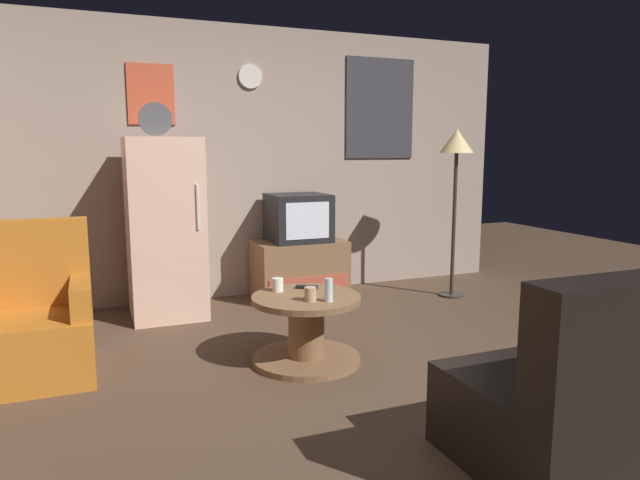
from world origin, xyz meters
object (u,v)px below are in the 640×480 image
object	(u,v)px
standing_lamp	(456,154)
mug_ceramic_white	(278,285)
coffee_table	(306,329)
mug_ceramic_tan	(310,294)
remote_control	(307,287)
crt_tv	(298,218)
armchair	(34,323)
fridge	(165,228)
tv_stand	(299,270)
wine_glass	(329,290)

from	to	relation	value
standing_lamp	mug_ceramic_white	world-z (taller)	standing_lamp
coffee_table	mug_ceramic_tan	xyz separation A→B (m)	(-0.02, -0.14, 0.27)
mug_ceramic_white	remote_control	bearing A→B (deg)	-1.10
crt_tv	armchair	bearing A→B (deg)	-151.84
fridge	mug_ceramic_white	world-z (taller)	fridge
crt_tv	armchair	xyz separation A→B (m)	(-2.16, -1.16, -0.43)
crt_tv	mug_ceramic_tan	bearing A→B (deg)	-107.48
remote_control	armchair	bearing A→B (deg)	-157.97
tv_stand	coffee_table	bearing A→B (deg)	-108.43
fridge	armchair	distance (m)	1.45
fridge	coffee_table	world-z (taller)	fridge
fridge	tv_stand	world-z (taller)	fridge
standing_lamp	remote_control	bearing A→B (deg)	-153.37
wine_glass	armchair	xyz separation A→B (m)	(-1.73, 0.61, -0.19)
wine_glass	remote_control	size ratio (longest dim) A/B	1.00
wine_glass	mug_ceramic_tan	world-z (taller)	wine_glass
fridge	coffee_table	size ratio (longest dim) A/B	2.46
tv_stand	mug_ceramic_white	size ratio (longest dim) A/B	9.33
fridge	standing_lamp	bearing A→B (deg)	-7.34
fridge	coffee_table	bearing A→B (deg)	-63.86
armchair	standing_lamp	bearing A→B (deg)	10.88
mug_ceramic_tan	coffee_table	bearing A→B (deg)	80.25
tv_stand	standing_lamp	size ratio (longest dim) A/B	0.53
armchair	coffee_table	bearing A→B (deg)	-14.39
standing_lamp	remote_control	world-z (taller)	standing_lamp
tv_stand	remote_control	bearing A→B (deg)	-107.97
standing_lamp	crt_tv	bearing A→B (deg)	161.37
crt_tv	standing_lamp	size ratio (longest dim) A/B	0.34
coffee_table	wine_glass	distance (m)	0.37
armchair	crt_tv	bearing A→B (deg)	28.16
tv_stand	armchair	bearing A→B (deg)	-151.92
mug_ceramic_tan	armchair	bearing A→B (deg)	160.94
standing_lamp	mug_ceramic_tan	xyz separation A→B (m)	(-1.94, -1.25, -0.86)
tv_stand	remote_control	world-z (taller)	tv_stand
fridge	remote_control	world-z (taller)	fridge
crt_tv	standing_lamp	distance (m)	1.59
tv_stand	standing_lamp	xyz separation A→B (m)	(1.39, -0.47, 1.08)
fridge	armchair	bearing A→B (deg)	-132.42
standing_lamp	tv_stand	bearing A→B (deg)	161.21
crt_tv	coffee_table	distance (m)	1.75
fridge	crt_tv	bearing A→B (deg)	6.23
fridge	crt_tv	xyz separation A→B (m)	(1.23, 0.13, 0.02)
wine_glass	mug_ceramic_tan	size ratio (longest dim) A/B	1.67
mug_ceramic_white	crt_tv	bearing A→B (deg)	64.92
mug_ceramic_white	armchair	world-z (taller)	armchair
tv_stand	wine_glass	xyz separation A→B (m)	(-0.45, -1.77, 0.25)
coffee_table	mug_ceramic_white	bearing A→B (deg)	126.21
crt_tv	armchair	world-z (taller)	crt_tv
fridge	remote_control	bearing A→B (deg)	-58.25
fridge	crt_tv	world-z (taller)	fridge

